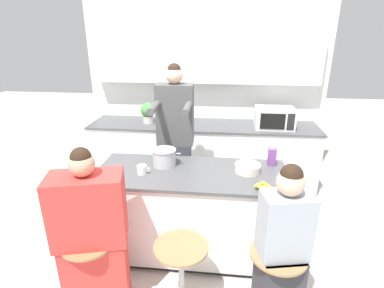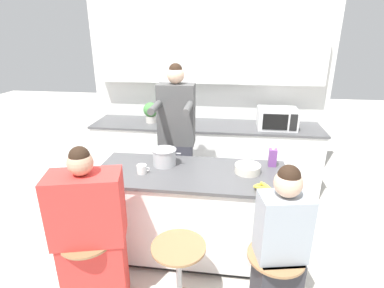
{
  "view_description": "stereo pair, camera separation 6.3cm",
  "coord_description": "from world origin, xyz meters",
  "views": [
    {
      "loc": [
        0.28,
        -2.5,
        2.12
      ],
      "look_at": [
        0.0,
        0.07,
        1.15
      ],
      "focal_mm": 28.0,
      "sensor_mm": 36.0,
      "label": 1
    },
    {
      "loc": [
        0.34,
        -2.49,
        2.12
      ],
      "look_at": [
        0.0,
        0.07,
        1.15
      ],
      "focal_mm": 28.0,
      "sensor_mm": 36.0,
      "label": 2
    }
  ],
  "objects": [
    {
      "name": "cooking_pot",
      "position": [
        -0.28,
        0.12,
        0.98
      ],
      "size": [
        0.32,
        0.24,
        0.16
      ],
      "color": "#B7BABC",
      "rests_on": "kitchen_island"
    },
    {
      "name": "coffee_cup_near",
      "position": [
        -0.44,
        -0.09,
        0.94
      ],
      "size": [
        0.12,
        0.09,
        0.08
      ],
      "color": "white",
      "rests_on": "kitchen_island"
    },
    {
      "name": "bar_stool_leftmost",
      "position": [
        -0.72,
        -0.71,
        0.37
      ],
      "size": [
        0.42,
        0.42,
        0.62
      ],
      "color": "#997047",
      "rests_on": "ground_plane"
    },
    {
      "name": "bar_stool_rightmost",
      "position": [
        0.72,
        -0.7,
        0.37
      ],
      "size": [
        0.42,
        0.42,
        0.62
      ],
      "color": "#997047",
      "rests_on": "ground_plane"
    },
    {
      "name": "ground_plane",
      "position": [
        0.0,
        0.0,
        0.0
      ],
      "size": [
        16.0,
        16.0,
        0.0
      ],
      "primitive_type": "plane",
      "color": "beige"
    },
    {
      "name": "person_seated_near",
      "position": [
        0.73,
        -0.7,
        0.61
      ],
      "size": [
        0.38,
        0.32,
        1.33
      ],
      "rotation": [
        0.0,
        0.0,
        0.2
      ],
      "color": "#333338",
      "rests_on": "ground_plane"
    },
    {
      "name": "microwave",
      "position": [
        0.95,
        1.44,
        1.05
      ],
      "size": [
        0.5,
        0.36,
        0.27
      ],
      "color": "white",
      "rests_on": "back_counter"
    },
    {
      "name": "juice_carton",
      "position": [
        0.76,
        0.24,
        0.99
      ],
      "size": [
        0.07,
        0.07,
        0.19
      ],
      "color": "#7A428E",
      "rests_on": "kitchen_island"
    },
    {
      "name": "back_counter",
      "position": [
        0.0,
        1.49,
        0.46
      ],
      "size": [
        3.15,
        0.66,
        0.91
      ],
      "color": "white",
      "rests_on": "ground_plane"
    },
    {
      "name": "fruit_bowl",
      "position": [
        0.52,
        0.06,
        0.94
      ],
      "size": [
        0.24,
        0.24,
        0.08
      ],
      "color": "silver",
      "rests_on": "kitchen_island"
    },
    {
      "name": "bar_stool_center",
      "position": [
        0.0,
        -0.69,
        0.37
      ],
      "size": [
        0.42,
        0.42,
        0.62
      ],
      "color": "#997047",
      "rests_on": "ground_plane"
    },
    {
      "name": "wall_back",
      "position": [
        0.0,
        1.8,
        1.54
      ],
      "size": [
        3.39,
        0.22,
        2.7
      ],
      "color": "silver",
      "rests_on": "ground_plane"
    },
    {
      "name": "potted_plant",
      "position": [
        -0.77,
        1.49,
        1.07
      ],
      "size": [
        0.2,
        0.2,
        0.29
      ],
      "color": "beige",
      "rests_on": "back_counter"
    },
    {
      "name": "kitchen_island",
      "position": [
        0.0,
        0.0,
        0.46
      ],
      "size": [
        1.79,
        0.74,
        0.9
      ],
      "color": "black",
      "rests_on": "ground_plane"
    },
    {
      "name": "person_cooking",
      "position": [
        -0.25,
        0.63,
        0.91
      ],
      "size": [
        0.41,
        0.6,
        1.82
      ],
      "rotation": [
        0.0,
        0.0,
        0.02
      ],
      "color": "#383842",
      "rests_on": "ground_plane"
    },
    {
      "name": "banana_bunch",
      "position": [
        0.63,
        -0.25,
        0.93
      ],
      "size": [
        0.18,
        0.13,
        0.06
      ],
      "color": "yellow",
      "rests_on": "kitchen_island"
    },
    {
      "name": "person_wrapped_blanket",
      "position": [
        -0.69,
        -0.7,
        0.64
      ],
      "size": [
        0.59,
        0.41,
        1.39
      ],
      "rotation": [
        0.0,
        0.0,
        0.25
      ],
      "color": "red",
      "rests_on": "ground_plane"
    }
  ]
}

